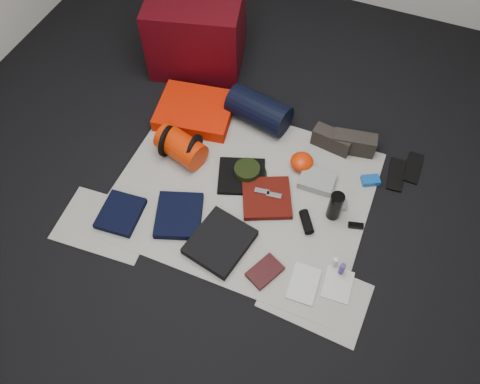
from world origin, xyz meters
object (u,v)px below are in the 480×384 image
at_px(stuff_sack, 181,147).
at_px(compact_camera, 338,204).
at_px(navy_duffel, 259,110).
at_px(water_bottle, 335,206).
at_px(red_cabinet, 197,31).
at_px(sleeping_pad, 195,111).
at_px(paperback_book, 265,271).

distance_m(stuff_sack, compact_camera, 1.10).
distance_m(navy_duffel, water_bottle, 0.90).
distance_m(red_cabinet, water_bottle, 1.70).
height_order(stuff_sack, navy_duffel, navy_duffel).
bearing_deg(water_bottle, sleeping_pad, 159.37).
bearing_deg(compact_camera, stuff_sack, 167.92).
height_order(sleeping_pad, stuff_sack, stuff_sack).
bearing_deg(navy_duffel, water_bottle, -26.22).
distance_m(stuff_sack, navy_duffel, 0.61).
height_order(stuff_sack, paperback_book, stuff_sack).
distance_m(sleeping_pad, navy_duffel, 0.46).
distance_m(navy_duffel, compact_camera, 0.87).
distance_m(water_bottle, paperback_book, 0.59).
bearing_deg(compact_camera, sleeping_pad, 150.30).
relative_size(navy_duffel, paperback_book, 2.16).
distance_m(sleeping_pad, stuff_sack, 0.38).
height_order(red_cabinet, sleeping_pad, red_cabinet).
bearing_deg(sleeping_pad, compact_camera, -17.01).
height_order(red_cabinet, water_bottle, red_cabinet).
distance_m(red_cabinet, sleeping_pad, 0.63).
bearing_deg(stuff_sack, compact_camera, 0.60).
bearing_deg(water_bottle, navy_duffel, 142.22).
xyz_separation_m(red_cabinet, stuff_sack, (0.30, -0.91, -0.18)).
bearing_deg(paperback_book, stuff_sack, 170.17).
xyz_separation_m(navy_duffel, water_bottle, (0.71, -0.55, -0.01)).
height_order(red_cabinet, navy_duffel, red_cabinet).
bearing_deg(sleeping_pad, navy_duffel, 14.94).
xyz_separation_m(sleeping_pad, navy_duffel, (0.44, 0.12, 0.07)).
xyz_separation_m(sleeping_pad, compact_camera, (1.17, -0.36, -0.03)).
bearing_deg(compact_camera, paperback_book, -127.07).
height_order(sleeping_pad, paperback_book, sleeping_pad).
bearing_deg(navy_duffel, stuff_sack, -115.62).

